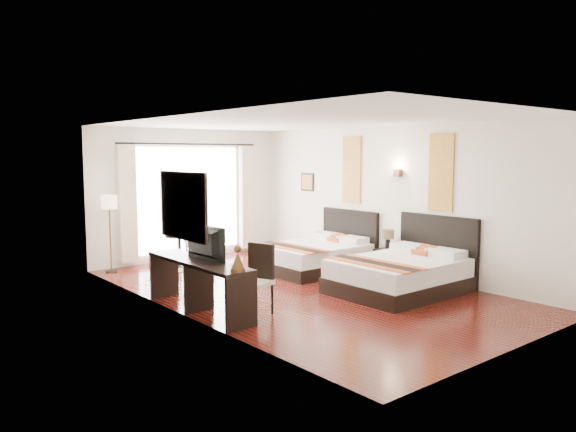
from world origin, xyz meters
TOP-DOWN VIEW (x-y plane):
  - floor at (0.00, 0.00)m, footprint 4.50×7.50m
  - ceiling at (0.00, 0.00)m, footprint 4.50×7.50m
  - wall_headboard at (2.25, 0.00)m, footprint 0.01×7.50m
  - wall_desk at (-2.25, 0.00)m, footprint 0.01×7.50m
  - wall_window at (0.00, 3.75)m, footprint 4.50×0.01m
  - wall_entry at (0.00, -3.75)m, footprint 4.50×0.01m
  - window_glass at (0.00, 3.73)m, footprint 2.40×0.02m
  - sheer_curtain at (0.00, 3.67)m, footprint 2.30×0.02m
  - drape_left at (-1.45, 3.63)m, footprint 0.35×0.14m
  - drape_right at (1.45, 3.63)m, footprint 0.35×0.14m
  - art_panel_near at (2.23, -1.11)m, footprint 0.03×0.50m
  - art_panel_far at (2.23, 1.04)m, footprint 0.03×0.50m
  - wall_sconce at (2.19, -0.19)m, footprint 0.10×0.14m
  - mirror_frame at (-2.22, -0.04)m, footprint 0.04×1.25m
  - mirror_glass at (-2.19, -0.04)m, footprint 0.01×1.12m
  - bed_near at (1.24, -1.11)m, footprint 2.13×1.66m
  - bed_far at (1.30, 1.04)m, footprint 2.02×1.57m
  - nightstand at (2.03, -0.19)m, footprint 0.41×0.51m
  - table_lamp at (2.01, -0.13)m, footprint 0.23×0.23m
  - vase at (2.04, -0.35)m, footprint 0.13×0.13m
  - console_desk at (-1.99, -0.04)m, footprint 0.50×2.20m
  - television at (-1.97, -0.08)m, footprint 0.18×0.87m
  - bronze_figurine at (-1.99, -1.04)m, footprint 0.26×0.26m
  - desk_chair at (-1.47, -0.67)m, footprint 0.58×0.58m
  - floor_lamp at (-1.89, 3.45)m, footprint 0.30×0.30m
  - side_table at (-0.64, 3.03)m, footprint 0.57×0.57m
  - fruit_bowl at (-0.64, 3.04)m, footprint 0.21×0.21m
  - window_chair at (-0.12, 3.14)m, footprint 0.59×0.59m
  - jute_rug at (-0.36, 2.93)m, footprint 1.39×1.01m

SIDE VIEW (x-z plane):
  - floor at x=0.00m, z-range -0.01..0.00m
  - jute_rug at x=-0.36m, z-range 0.00..0.01m
  - nightstand at x=2.03m, z-range 0.00..0.49m
  - bed_far at x=1.30m, z-range -0.27..0.86m
  - desk_chair at x=-1.47m, z-range -0.20..0.80m
  - window_chair at x=-0.12m, z-range -0.20..0.82m
  - bed_near at x=1.24m, z-range -0.29..0.91m
  - side_table at x=-0.64m, z-range 0.00..0.66m
  - console_desk at x=-1.99m, z-range 0.00..0.76m
  - vase at x=2.04m, z-range 0.50..0.63m
  - fruit_bowl at x=-0.64m, z-range 0.66..0.71m
  - table_lamp at x=2.01m, z-range 0.57..0.93m
  - bronze_figurine at x=-1.99m, z-range 0.75..1.06m
  - television at x=-1.97m, z-range 0.75..1.25m
  - floor_lamp at x=-1.89m, z-range 0.51..2.00m
  - drape_left at x=-1.45m, z-range 0.10..2.46m
  - drape_right at x=1.45m, z-range 0.10..2.46m
  - sheer_curtain at x=0.00m, z-range 0.25..2.35m
  - window_glass at x=0.00m, z-range 0.20..2.40m
  - wall_headboard at x=2.25m, z-range 0.00..2.80m
  - wall_desk at x=-2.25m, z-range 0.00..2.80m
  - wall_window at x=0.00m, z-range 0.00..2.80m
  - wall_entry at x=0.00m, z-range 0.00..2.80m
  - mirror_frame at x=-2.22m, z-range 1.08..2.02m
  - mirror_glass at x=-2.19m, z-range 1.14..1.96m
  - wall_sconce at x=2.19m, z-range 1.85..1.99m
  - art_panel_near at x=2.23m, z-range 1.27..2.62m
  - art_panel_far at x=2.23m, z-range 1.27..2.62m
  - ceiling at x=0.00m, z-range 2.78..2.80m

